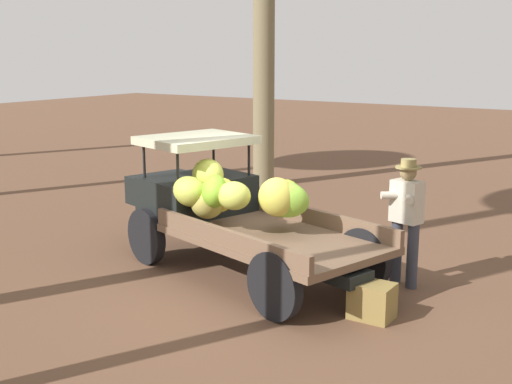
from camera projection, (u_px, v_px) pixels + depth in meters
ground_plane at (258, 287)px, 8.90m from camera, size 60.00×60.00×0.00m
truck at (226, 206)px, 9.49m from camera, size 4.66×2.73×1.85m
farmer at (406, 214)px, 8.76m from camera, size 0.54×0.50×1.72m
wooden_crate at (372, 301)px, 7.82m from camera, size 0.49×0.39×0.43m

